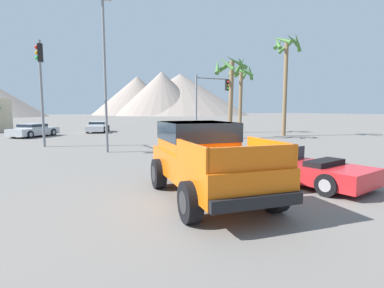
{
  "coord_description": "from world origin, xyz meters",
  "views": [
    {
      "loc": [
        -4.24,
        -7.11,
        2.39
      ],
      "look_at": [
        -0.25,
        0.72,
        1.38
      ],
      "focal_mm": 28.0,
      "sensor_mm": 36.0,
      "label": 1
    }
  ],
  "objects": [
    {
      "name": "ground_plane",
      "position": [
        0.0,
        0.0,
        0.0
      ],
      "size": [
        320.0,
        320.0,
        0.0
      ],
      "primitive_type": "plane",
      "color": "slate"
    },
    {
      "name": "orange_pickup_truck",
      "position": [
        -0.2,
        0.06,
        1.15
      ],
      "size": [
        2.92,
        5.32,
        2.03
      ],
      "rotation": [
        0.0,
        0.0,
        -0.14
      ],
      "color": "orange",
      "rests_on": "ground_plane"
    },
    {
      "name": "red_convertible_car",
      "position": [
        3.35,
        -0.22,
        0.44
      ],
      "size": [
        2.5,
        4.43,
        1.13
      ],
      "rotation": [
        0.0,
        0.0,
        0.18
      ],
      "color": "red",
      "rests_on": "ground_plane"
    },
    {
      "name": "parked_car_white",
      "position": [
        1.32,
        25.84,
        0.59
      ],
      "size": [
        3.1,
        4.62,
        1.15
      ],
      "rotation": [
        0.0,
        0.0,
        2.79
      ],
      "color": "white",
      "rests_on": "ground_plane"
    },
    {
      "name": "parked_car_silver",
      "position": [
        -4.74,
        22.85,
        0.6
      ],
      "size": [
        4.31,
        4.48,
        1.16
      ],
      "rotation": [
        0.0,
        0.0,
        5.55
      ],
      "color": "#B7BABF",
      "rests_on": "ground_plane"
    },
    {
      "name": "traffic_light_main",
      "position": [
        8.63,
        14.66,
        3.65
      ],
      "size": [
        3.51,
        0.38,
        5.22
      ],
      "color": "slate",
      "rests_on": "ground_plane"
    },
    {
      "name": "traffic_light_crosswalk",
      "position": [
        -4.03,
        12.71,
        4.25
      ],
      "size": [
        0.38,
        4.57,
        6.03
      ],
      "rotation": [
        0.0,
        0.0,
        4.71
      ],
      "color": "slate",
      "rests_on": "ground_plane"
    },
    {
      "name": "street_lamp_post",
      "position": [
        -0.9,
        9.95,
        5.0
      ],
      "size": [
        0.9,
        0.24,
        8.42
      ],
      "color": "slate",
      "rests_on": "ground_plane"
    },
    {
      "name": "palm_tree_tall",
      "position": [
        15.79,
        13.56,
        6.66
      ],
      "size": [
        2.84,
        2.79,
        9.04
      ],
      "color": "brown",
      "rests_on": "ground_plane"
    },
    {
      "name": "palm_tree_short",
      "position": [
        9.85,
        13.57,
        5.05
      ],
      "size": [
        2.85,
        2.79,
        6.75
      ],
      "color": "brown",
      "rests_on": "ground_plane"
    },
    {
      "name": "palm_tree_leaning",
      "position": [
        14.59,
        18.68,
        5.25
      ],
      "size": [
        3.09,
        3.05,
        6.96
      ],
      "color": "brown",
      "rests_on": "ground_plane"
    },
    {
      "name": "distant_mountain_range",
      "position": [
        16.97,
        120.39,
        8.47
      ],
      "size": [
        160.8,
        69.26,
        18.33
      ],
      "color": "gray",
      "rests_on": "ground_plane"
    }
  ]
}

